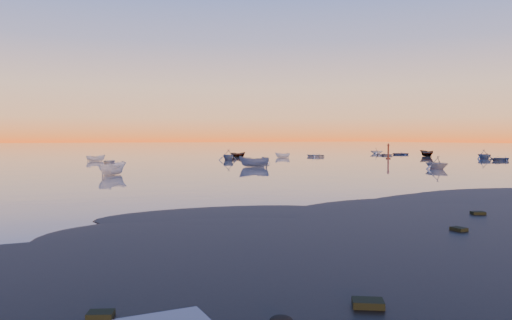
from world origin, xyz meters
TOP-DOWN VIEW (x-y plane):
  - ground at (0.00, 100.00)m, footprint 600.00×600.00m
  - mud_lobes at (0.00, -1.00)m, footprint 140.00×6.00m
  - moored_fleet at (0.00, 53.00)m, footprint 124.00×58.00m
  - boat_near_center at (-18.61, 31.71)m, footprint 4.16×4.32m
  - boat_near_right at (21.91, 24.42)m, footprint 3.88×2.08m
  - channel_marker at (37.56, 52.11)m, footprint 0.89×0.89m

SIDE VIEW (x-z plane):
  - ground at x=0.00m, z-range 0.00..0.00m
  - moored_fleet at x=0.00m, z-range -0.60..0.60m
  - boat_near_center at x=-18.61m, z-range -0.73..0.73m
  - boat_near_right at x=21.91m, z-range -0.65..0.65m
  - mud_lobes at x=0.00m, z-range -0.03..0.05m
  - channel_marker at x=37.56m, z-range -0.33..2.85m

